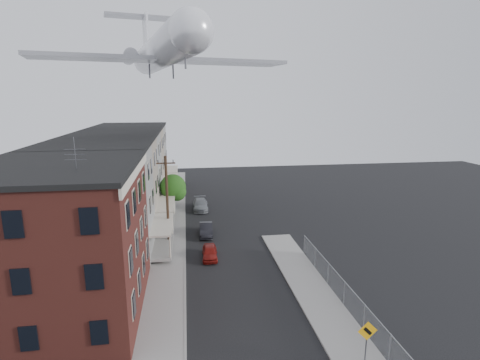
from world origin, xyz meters
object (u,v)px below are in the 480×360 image
object	(u,v)px
warning_sign	(367,337)
car_mid	(206,229)
airplane	(161,51)
utility_pole	(167,200)
car_far	(200,205)
car_near	(210,252)
street_tree	(174,188)

from	to	relation	value
warning_sign	car_mid	xyz separation A→B (m)	(-7.40, 21.38, -1.24)
airplane	utility_pole	bearing A→B (deg)	-87.17
car_mid	warning_sign	bearing A→B (deg)	-68.62
car_far	car_mid	bearing A→B (deg)	-88.20
car_mid	airplane	distance (m)	20.47
car_far	car_near	bearing A→B (deg)	-88.66
car_mid	car_far	world-z (taller)	car_far
car_far	airplane	bearing A→B (deg)	-145.88
utility_pole	car_near	size ratio (longest dim) A/B	2.68
car_far	warning_sign	bearing A→B (deg)	-75.58
warning_sign	street_tree	size ratio (longest dim) A/B	0.54
car_mid	street_tree	bearing A→B (deg)	116.92
car_near	airplane	world-z (taller)	airplane
car_mid	airplane	xyz separation A→B (m)	(-4.25, 6.84, 18.82)
warning_sign	car_near	bearing A→B (deg)	115.61
warning_sign	car_far	world-z (taller)	warning_sign
car_near	car_far	distance (m)	15.46
car_mid	car_far	size ratio (longest dim) A/B	0.83
warning_sign	airplane	size ratio (longest dim) A/B	0.09
warning_sign	utility_pole	size ratio (longest dim) A/B	0.31
car_near	airplane	size ratio (longest dim) A/B	0.11
car_far	airplane	size ratio (longest dim) A/B	0.15
warning_sign	street_tree	distance (m)	30.96
warning_sign	car_far	distance (m)	31.84
car_mid	airplane	world-z (taller)	airplane
warning_sign	car_near	distance (m)	17.17
street_tree	airplane	world-z (taller)	airplane
street_tree	car_far	world-z (taller)	street_tree
warning_sign	airplane	bearing A→B (deg)	112.45
car_mid	car_far	xyz separation A→B (m)	(-0.20, 9.52, 0.04)
warning_sign	utility_pole	distance (m)	22.25
utility_pole	airplane	bearing A→B (deg)	92.83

